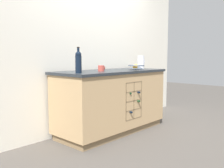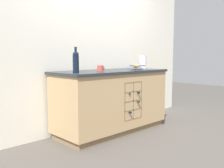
# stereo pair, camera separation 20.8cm
# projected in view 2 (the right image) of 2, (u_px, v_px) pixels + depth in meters

# --- Properties ---
(ground_plane) EXTENTS (14.00, 14.00, 0.00)m
(ground_plane) POSITION_uv_depth(u_px,v_px,m) (112.00, 131.00, 3.69)
(ground_plane) COLOR #4C4742
(back_wall) EXTENTS (4.40, 0.06, 2.55)m
(back_wall) POSITION_uv_depth(u_px,v_px,m) (94.00, 45.00, 3.85)
(back_wall) COLOR silver
(back_wall) RESTS_ON ground_plane
(kitchen_island) EXTENTS (1.76, 0.73, 0.90)m
(kitchen_island) POSITION_uv_depth(u_px,v_px,m) (112.00, 101.00, 3.64)
(kitchen_island) COLOR olive
(kitchen_island) RESTS_ON ground_plane
(fruit_bowl) EXTENTS (0.25, 0.25, 0.08)m
(fruit_bowl) POSITION_uv_depth(u_px,v_px,m) (137.00, 67.00, 3.79)
(fruit_bowl) COLOR #4C5666
(fruit_bowl) RESTS_ON kitchen_island
(white_pitcher) EXTENTS (0.17, 0.11, 0.21)m
(white_pitcher) POSITION_uv_depth(u_px,v_px,m) (143.00, 62.00, 4.10)
(white_pitcher) COLOR white
(white_pitcher) RESTS_ON kitchen_island
(ceramic_mug) EXTENTS (0.12, 0.08, 0.08)m
(ceramic_mug) POSITION_uv_depth(u_px,v_px,m) (100.00, 68.00, 3.39)
(ceramic_mug) COLOR #B7473D
(ceramic_mug) RESTS_ON kitchen_island
(standing_wine_bottle) EXTENTS (0.08, 0.08, 0.31)m
(standing_wine_bottle) POSITION_uv_depth(u_px,v_px,m) (76.00, 61.00, 3.00)
(standing_wine_bottle) COLOR black
(standing_wine_bottle) RESTS_ON kitchen_island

